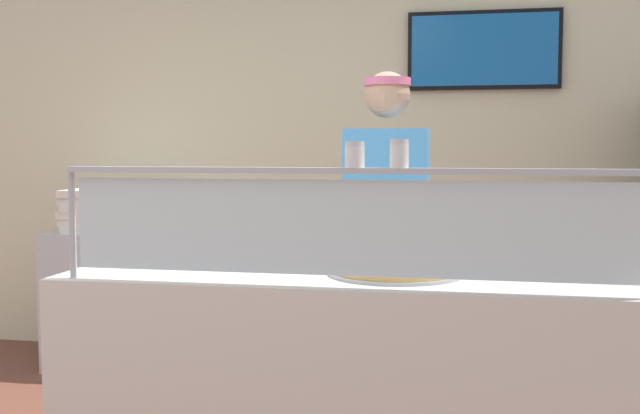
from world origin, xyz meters
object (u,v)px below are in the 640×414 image
parmesan_shaker (355,156)px  pizza_server (394,265)px  pizza_tray (395,270)px  pepper_flake_shaker (399,155)px  pizza_box_stack (108,210)px  worker_figure (387,237)px

parmesan_shaker → pizza_server: bearing=68.2°
pizza_tray → pepper_flake_shaker: pepper_flake_shaker is taller
pizza_tray → pizza_server: size_ratio=1.77×
pizza_tray → parmesan_shaker: size_ratio=5.72×
pizza_server → parmesan_shaker: bearing=-100.8°
parmesan_shaker → pizza_box_stack: size_ratio=0.18×
pizza_tray → worker_figure: 0.71m
pizza_server → pizza_box_stack: bearing=149.9°
pizza_server → pepper_flake_shaker: size_ratio=2.99×
pizza_server → parmesan_shaker: parmesan_shaker is taller
pizza_server → pizza_box_stack: size_ratio=0.57×
pizza_tray → pizza_server: (-0.00, -0.02, 0.02)m
pizza_server → pepper_flake_shaker: (0.04, -0.27, 0.40)m
worker_figure → pizza_box_stack: 2.16m
pepper_flake_shaker → pizza_box_stack: 2.89m
parmesan_shaker → worker_figure: size_ratio=0.05×
pizza_server → worker_figure: (-0.10, 0.72, 0.02)m
pizza_server → pizza_tray: bearing=97.4°
pizza_server → worker_figure: worker_figure is taller
parmesan_shaker → pizza_box_stack: bearing=133.2°
pizza_box_stack → pizza_server: bearing=-41.1°
pepper_flake_shaker → worker_figure: (-0.14, 0.99, -0.38)m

